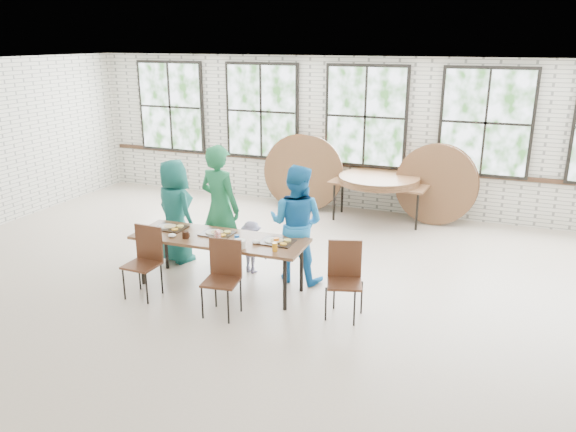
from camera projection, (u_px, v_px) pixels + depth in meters
name	position (u px, v px, depth m)	size (l,w,h in m)	color
room	(366.00, 119.00, 10.83)	(12.00, 12.00, 12.00)	beige
dining_table	(220.00, 241.00, 7.62)	(2.42, 0.88, 0.74)	brown
chair_near_left	(146.00, 255.00, 7.47)	(0.43, 0.42, 0.95)	#4C2A19
chair_near_right	(223.00, 271.00, 6.97)	(0.47, 0.46, 0.95)	#4C2A19
chair_spare	(345.00, 272.00, 6.92)	(0.52, 0.51, 0.95)	#4C2A19
adult_teal	(175.00, 211.00, 8.56)	(0.78, 0.51, 1.60)	#185C5A
adult_green	(220.00, 208.00, 8.24)	(0.69, 0.45, 1.88)	#1F7546
toddler	(251.00, 247.00, 8.23)	(0.51, 0.29, 0.79)	#1D1748
adult_blue	(296.00, 224.00, 7.84)	(0.82, 0.64, 1.68)	#1B77C3
storage_table	(379.00, 186.00, 10.48)	(1.85, 0.87, 0.74)	brown
tabletop_clutter	(223.00, 237.00, 7.53)	(2.07, 0.61, 0.11)	black
round_tops_stacked	(379.00, 180.00, 10.45)	(1.50, 1.50, 0.13)	brown
round_tops_leaning	(367.00, 178.00, 10.82)	(4.26, 0.42, 1.49)	brown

